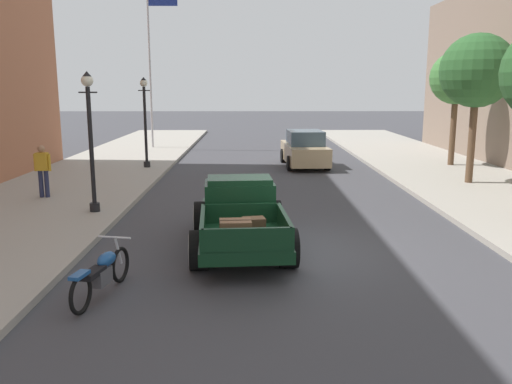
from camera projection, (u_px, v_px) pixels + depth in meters
The scene contains 10 objects.
ground_plane at pixel (292, 251), 11.76m from camera, with size 140.00×140.00×0.00m, color #3D3D42.
hotrod_truck_dark_green at pixel (240, 213), 12.05m from camera, with size 2.41×5.02×1.58m.
motorcycle_parked at pixel (102, 272), 9.12m from camera, with size 0.69×2.09×0.93m.
car_background_tan at pixel (304, 150), 24.22m from camera, with size 2.04×4.39×1.65m.
pedestrian_sidewalk_left at pixel (43, 168), 16.61m from camera, with size 0.53×0.22×1.65m.
street_lamp_near at pixel (90, 132), 14.44m from camera, with size 0.50×0.32×3.85m.
street_lamp_far at pixel (145, 115), 22.69m from camera, with size 0.50×0.32×3.85m.
flagpole at pixel (153, 47), 29.75m from camera, with size 1.74×0.16×9.16m.
street_tree_second at pixel (477, 71), 18.64m from camera, with size 2.59×2.59×5.30m.
street_tree_third at pixel (457, 79), 23.07m from camera, with size 2.31×2.31×4.99m.
Camera 1 is at (-0.89, -11.27, 3.58)m, focal length 37.16 mm.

